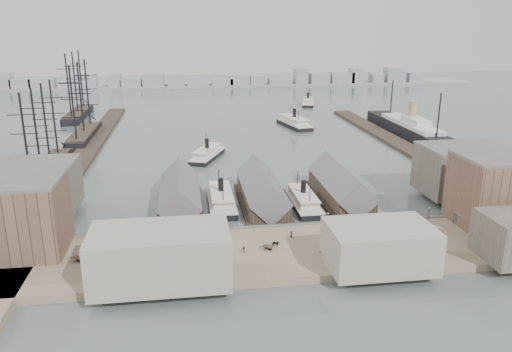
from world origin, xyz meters
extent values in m
plane|color=#4A5554|center=(0.00, 0.00, 0.00)|extent=(900.00, 900.00, 0.00)
cube|color=#7D6954|center=(0.00, -20.00, 1.00)|extent=(180.00, 30.00, 2.00)
cube|color=#59544C|center=(0.00, -5.20, 1.15)|extent=(180.00, 1.20, 2.30)
cube|color=#2D231C|center=(-68.00, 100.00, 0.80)|extent=(10.00, 220.00, 1.60)
cube|color=#2D231C|center=(78.00, 90.00, 0.80)|extent=(10.00, 180.00, 1.60)
cube|color=#2D231C|center=(-26.00, 16.00, 0.60)|extent=(14.00, 42.00, 1.20)
cube|color=#2D231C|center=(-26.00, 17.00, 3.70)|extent=(12.00, 36.00, 5.00)
cube|color=#59595B|center=(-26.00, 17.00, 6.30)|extent=(12.60, 37.00, 12.60)
cube|color=#2D231C|center=(0.00, 16.00, 0.60)|extent=(14.00, 42.00, 1.20)
cube|color=#2D231C|center=(0.00, 17.00, 3.70)|extent=(12.00, 36.00, 5.00)
cube|color=#59595B|center=(0.00, 17.00, 6.30)|extent=(12.60, 37.00, 12.60)
cube|color=#2D231C|center=(26.00, 16.00, 0.60)|extent=(14.00, 42.00, 1.20)
cube|color=#2D231C|center=(26.00, 17.00, 3.70)|extent=(12.00, 36.00, 5.00)
cube|color=#59595B|center=(26.00, 17.00, 6.30)|extent=(12.60, 37.00, 12.60)
cube|color=#60564C|center=(-70.00, 18.00, 9.00)|extent=(26.00, 20.00, 14.00)
cube|color=brown|center=(66.00, -12.00, 11.50)|extent=(30.00, 18.00, 19.00)
cube|color=#60564C|center=(68.00, 15.00, 9.50)|extent=(28.00, 20.00, 15.00)
cube|color=gray|center=(20.00, -32.00, 7.00)|extent=(24.00, 16.00, 10.00)
cube|color=gray|center=(-30.00, -32.00, 8.00)|extent=(30.00, 16.00, 12.00)
cylinder|color=black|center=(-45.00, -7.00, 3.80)|extent=(0.16, 0.16, 3.60)
sphere|color=beige|center=(-45.00, -7.00, 5.70)|extent=(0.44, 0.44, 0.44)
cylinder|color=black|center=(-15.00, -7.00, 3.80)|extent=(0.16, 0.16, 3.60)
sphere|color=beige|center=(-15.00, -7.00, 5.70)|extent=(0.44, 0.44, 0.44)
cylinder|color=black|center=(15.00, -7.00, 3.80)|extent=(0.16, 0.16, 3.60)
sphere|color=beige|center=(15.00, -7.00, 5.70)|extent=(0.44, 0.44, 0.44)
cylinder|color=black|center=(45.00, -7.00, 3.80)|extent=(0.16, 0.16, 3.60)
sphere|color=beige|center=(45.00, -7.00, 5.70)|extent=(0.44, 0.44, 0.44)
cube|color=gray|center=(0.00, 340.00, 1.00)|extent=(500.00, 40.00, 2.00)
cube|color=gray|center=(-179.40, 330.00, 7.52)|extent=(18.77, 14.00, 15.03)
cube|color=gray|center=(-162.59, 330.00, 5.11)|extent=(17.36, 14.00, 10.23)
cube|color=gray|center=(-145.16, 330.00, 5.14)|extent=(20.65, 14.00, 10.28)
cube|color=gray|center=(-123.57, 330.00, 3.62)|extent=(14.71, 14.00, 7.23)
cube|color=gray|center=(-107.98, 330.00, 6.62)|extent=(17.63, 14.00, 13.23)
cube|color=gray|center=(-83.49, 330.00, 6.79)|extent=(10.74, 14.00, 13.58)
cube|color=gray|center=(-69.86, 330.00, 4.32)|extent=(18.06, 14.00, 8.64)
cube|color=gray|center=(-49.92, 330.00, 6.64)|extent=(18.55, 14.00, 13.29)
cube|color=gray|center=(-29.70, 330.00, 6.24)|extent=(15.33, 14.00, 12.47)
cube|color=gray|center=(-11.29, 330.00, 4.36)|extent=(17.56, 14.00, 8.72)
cube|color=gray|center=(11.96, 330.00, 3.82)|extent=(18.76, 14.00, 7.63)
cube|color=gray|center=(27.85, 330.00, 5.17)|extent=(17.61, 14.00, 10.35)
cube|color=gray|center=(44.04, 330.00, 5.15)|extent=(13.38, 14.00, 10.30)
cube|color=gray|center=(65.61, 330.00, 3.38)|extent=(20.73, 14.00, 6.75)
cube|color=gray|center=(85.69, 330.00, 7.79)|extent=(11.51, 14.00, 15.57)
cube|color=gray|center=(103.47, 330.00, 5.63)|extent=(18.17, 14.00, 11.26)
cube|color=gray|center=(125.20, 330.00, 5.92)|extent=(21.81, 14.00, 11.83)
cube|color=gray|center=(139.05, 330.00, 7.75)|extent=(11.12, 14.00, 15.50)
cube|color=gray|center=(159.69, 330.00, 5.14)|extent=(10.90, 14.00, 10.29)
cube|color=gray|center=(177.90, 330.00, 7.86)|extent=(17.95, 14.00, 15.72)
cube|color=gray|center=(197.92, 330.00, 5.26)|extent=(14.21, 14.00, 10.51)
cube|color=black|center=(-13.00, 18.60, 0.89)|extent=(7.88, 27.59, 1.77)
cube|color=beige|center=(-13.00, 18.60, 2.17)|extent=(8.28, 27.59, 0.49)
cube|color=beige|center=(-13.00, 18.60, 3.55)|extent=(6.40, 19.71, 2.17)
cube|color=beige|center=(-13.00, 18.60, 4.93)|extent=(6.90, 21.68, 0.39)
cylinder|color=black|center=(-13.00, 18.60, 7.09)|extent=(1.77, 1.77, 4.43)
cylinder|color=black|center=(-13.00, 27.47, 6.90)|extent=(0.30, 0.30, 5.91)
cylinder|color=black|center=(-13.00, 9.73, 6.90)|extent=(0.30, 0.30, 5.91)
cube|color=black|center=(13.00, 14.29, 0.83)|extent=(7.34, 25.70, 1.65)
cube|color=beige|center=(13.00, 14.29, 2.02)|extent=(7.71, 25.70, 0.46)
cube|color=beige|center=(13.00, 14.29, 3.30)|extent=(5.97, 18.36, 2.02)
cube|color=beige|center=(13.00, 14.29, 4.59)|extent=(6.42, 20.19, 0.37)
cylinder|color=black|center=(13.00, 14.29, 6.61)|extent=(1.65, 1.65, 4.13)
cylinder|color=black|center=(13.00, 22.55, 6.42)|extent=(0.28, 0.28, 5.51)
cylinder|color=black|center=(13.00, 6.03, 6.42)|extent=(0.28, 0.28, 5.51)
cube|color=black|center=(-14.49, 77.56, 0.85)|extent=(17.19, 27.47, 1.71)
cube|color=beige|center=(-14.49, 77.56, 2.09)|extent=(17.54, 27.62, 0.47)
cube|color=beige|center=(-14.49, 77.56, 3.42)|extent=(12.97, 19.91, 2.09)
cube|color=beige|center=(-14.49, 77.56, 4.75)|extent=(14.13, 21.84, 0.38)
cylinder|color=black|center=(-14.49, 77.56, 6.84)|extent=(1.71, 1.71, 4.27)
cylinder|color=black|center=(-14.49, 86.11, 6.65)|extent=(0.28, 0.28, 5.70)
cylinder|color=black|center=(-14.49, 69.02, 6.65)|extent=(0.28, 0.28, 5.70)
cube|color=black|center=(37.78, 139.94, 0.99)|extent=(15.30, 32.07, 1.99)
cube|color=beige|center=(37.78, 139.94, 2.43)|extent=(15.73, 32.17, 0.55)
cube|color=beige|center=(37.78, 139.94, 3.97)|extent=(11.78, 23.10, 2.43)
cube|color=beige|center=(37.78, 139.94, 5.52)|extent=(12.79, 25.37, 0.44)
cylinder|color=black|center=(37.78, 139.94, 7.94)|extent=(1.99, 1.99, 4.97)
cylinder|color=black|center=(37.78, 149.87, 7.72)|extent=(0.33, 0.33, 6.62)
cylinder|color=black|center=(37.78, 130.01, 7.72)|extent=(0.33, 0.33, 6.62)
cube|color=black|center=(64.30, 215.02, 0.85)|extent=(13.96, 27.50, 1.70)
cube|color=beige|center=(64.30, 215.02, 2.08)|extent=(14.33, 27.60, 0.47)
cube|color=beige|center=(64.30, 215.02, 3.40)|extent=(10.69, 19.83, 2.08)
cube|color=beige|center=(64.30, 215.02, 4.72)|extent=(11.62, 21.78, 0.38)
cylinder|color=black|center=(64.30, 215.02, 6.80)|extent=(1.70, 1.70, 4.25)
cylinder|color=black|center=(64.30, 223.52, 6.61)|extent=(0.28, 0.28, 5.67)
cylinder|color=black|center=(64.30, 206.51, 6.61)|extent=(0.28, 0.28, 5.67)
cube|color=black|center=(-77.63, 63.02, 1.68)|extent=(8.38, 57.74, 3.35)
cube|color=#2D231C|center=(-77.63, 63.02, 3.63)|extent=(7.92, 51.96, 0.56)
cylinder|color=black|center=(-77.63, 42.81, 18.62)|extent=(0.74, 0.74, 31.66)
cylinder|color=black|center=(-77.63, 56.28, 18.62)|extent=(0.74, 0.74, 31.66)
cylinder|color=black|center=(-77.63, 69.75, 18.62)|extent=(0.74, 0.74, 31.66)
cylinder|color=black|center=(-77.63, 83.23, 18.62)|extent=(0.74, 0.74, 31.66)
cube|color=black|center=(-74.32, 125.28, 1.87)|extent=(9.36, 54.10, 3.75)
cube|color=#2D231C|center=(-74.32, 125.28, 4.06)|extent=(8.84, 48.69, 0.62)
cylinder|color=black|center=(-74.32, 106.34, 20.81)|extent=(0.83, 0.83, 35.37)
cylinder|color=black|center=(-74.32, 125.28, 20.81)|extent=(0.83, 0.83, 35.37)
cylinder|color=black|center=(-74.32, 144.21, 20.81)|extent=(0.83, 0.83, 35.37)
cube|color=black|center=(-88.88, 186.84, 1.95)|extent=(9.74, 54.12, 3.90)
cube|color=#2D231C|center=(-88.88, 186.84, 4.22)|extent=(9.20, 48.71, 0.65)
cylinder|color=black|center=(-88.88, 167.90, 21.65)|extent=(0.87, 0.87, 36.80)
cylinder|color=black|center=(-88.88, 186.84, 21.65)|extent=(0.87, 0.87, 36.80)
cylinder|color=black|center=(-88.88, 205.78, 21.65)|extent=(0.87, 0.87, 36.80)
cube|color=black|center=(92.00, 106.90, 2.90)|extent=(12.58, 91.95, 5.81)
cube|color=beige|center=(92.00, 106.90, 6.78)|extent=(10.65, 53.24, 1.94)
cube|color=beige|center=(92.00, 102.06, 9.20)|extent=(7.74, 19.36, 2.90)
cylinder|color=tan|center=(92.00, 106.90, 13.55)|extent=(4.26, 4.26, 9.68)
cube|color=black|center=(52.35, -14.84, 2.40)|extent=(2.73, 9.66, 0.81)
cube|color=#343C2B|center=(52.35, -14.84, 4.12)|extent=(2.85, 10.17, 2.62)
cube|color=#59595B|center=(52.35, -14.84, 5.58)|extent=(3.06, 10.58, 0.30)
imported|color=black|center=(-47.84, -18.60, 2.84)|extent=(1.96, 1.87, 1.68)
cube|color=#3F2D21|center=(-50.20, -19.70, 2.90)|extent=(2.99, 2.46, 0.25)
cylinder|color=black|center=(-49.90, -20.34, 2.55)|extent=(1.03, 0.54, 1.10)
cylinder|color=black|center=(-50.49, -19.07, 2.55)|extent=(1.03, 0.54, 1.10)
imported|color=black|center=(-2.00, -18.55, 2.84)|extent=(2.15, 1.84, 1.67)
cube|color=#3F2D21|center=(-4.17, -19.98, 2.90)|extent=(3.00, 2.68, 0.25)
cylinder|color=black|center=(-3.78, -20.56, 2.55)|extent=(0.96, 0.67, 1.10)
cylinder|color=black|center=(-4.55, -19.40, 2.55)|extent=(0.96, 0.67, 1.10)
imported|color=black|center=(11.71, -25.78, 2.75)|extent=(1.54, 1.70, 1.50)
cube|color=#3F2D21|center=(9.16, -25.27, 2.90)|extent=(2.84, 1.98, 0.25)
cylinder|color=black|center=(9.03, -25.96, 2.55)|extent=(1.09, 0.29, 1.10)
cylinder|color=black|center=(9.30, -24.59, 2.55)|extent=(1.09, 0.29, 1.10)
imported|color=black|center=(-44.27, -13.40, 2.89)|extent=(0.76, 0.80, 1.78)
imported|color=black|center=(-47.69, -20.10, 2.85)|extent=(0.99, 0.88, 1.69)
imported|color=black|center=(-26.63, -10.66, 2.80)|extent=(0.60, 1.03, 1.60)
imported|color=black|center=(-10.33, -20.37, 2.82)|extent=(1.02, 0.58, 1.64)
imported|color=black|center=(3.24, -13.20, 2.88)|extent=(0.62, 0.90, 1.77)
imported|color=black|center=(15.41, -22.48, 2.91)|extent=(0.80, 0.72, 1.81)
imported|color=black|center=(29.04, -8.00, 2.82)|extent=(0.79, 0.92, 1.65)
imported|color=black|center=(36.68, -26.64, 2.79)|extent=(1.09, 1.18, 1.59)
imported|color=black|center=(33.46, -12.74, 2.89)|extent=(1.12, 0.88, 1.78)
camera|label=1|loc=(-23.48, -132.51, 56.57)|focal=35.00mm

